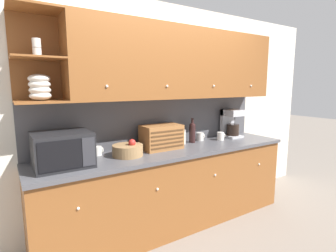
% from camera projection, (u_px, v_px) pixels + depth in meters
% --- Properties ---
extents(ground_plane, '(24.00, 24.00, 0.00)m').
position_uv_depth(ground_plane, '(159.00, 214.00, 3.39)').
color(ground_plane, slate).
extents(wall_back, '(5.44, 0.06, 2.60)m').
position_uv_depth(wall_back, '(157.00, 114.00, 3.21)').
color(wall_back, silver).
rests_on(wall_back, ground_plane).
extents(counter_unit, '(3.06, 0.64, 0.92)m').
position_uv_depth(counter_unit, '(172.00, 187.00, 3.06)').
color(counter_unit, brown).
rests_on(counter_unit, ground_plane).
extents(backsplash_panel, '(3.04, 0.01, 0.57)m').
position_uv_depth(backsplash_panel, '(159.00, 121.00, 3.19)').
color(backsplash_panel, '#4C4C51').
rests_on(backsplash_panel, counter_unit).
extents(upper_cabinets, '(3.04, 0.39, 0.80)m').
position_uv_depth(upper_cabinets, '(179.00, 64.00, 3.03)').
color(upper_cabinets, brown).
rests_on(upper_cabinets, backsplash_panel).
extents(microwave, '(0.49, 0.42, 0.31)m').
position_uv_depth(microwave, '(62.00, 150.00, 2.34)').
color(microwave, black).
rests_on(microwave, counter_unit).
extents(mug_blue_second, '(0.10, 0.09, 0.09)m').
position_uv_depth(mug_blue_second, '(98.00, 151.00, 2.73)').
color(mug_blue_second, silver).
rests_on(mug_blue_second, counter_unit).
extents(fruit_basket, '(0.32, 0.32, 0.18)m').
position_uv_depth(fruit_basket, '(128.00, 150.00, 2.70)').
color(fruit_basket, '#937047').
rests_on(fruit_basket, counter_unit).
extents(bread_box, '(0.45, 0.28, 0.28)m').
position_uv_depth(bread_box, '(161.00, 137.00, 2.99)').
color(bread_box, '#996033').
rests_on(bread_box, counter_unit).
extents(storage_canister, '(0.11, 0.11, 0.18)m').
position_uv_depth(storage_canister, '(181.00, 137.00, 3.24)').
color(storage_canister, silver).
rests_on(storage_canister, counter_unit).
extents(wine_bottle, '(0.08, 0.08, 0.31)m').
position_uv_depth(wine_bottle, '(192.00, 132.00, 3.33)').
color(wine_bottle, black).
rests_on(wine_bottle, counter_unit).
extents(mug_patterned_third, '(0.11, 0.09, 0.10)m').
position_uv_depth(mug_patterned_third, '(200.00, 136.00, 3.46)').
color(mug_patterned_third, silver).
rests_on(mug_patterned_third, counter_unit).
extents(mug, '(0.10, 0.09, 0.11)m').
position_uv_depth(mug, '(221.00, 136.00, 3.49)').
color(mug, silver).
rests_on(mug, counter_unit).
extents(coffee_maker, '(0.22, 0.25, 0.39)m').
position_uv_depth(coffee_maker, '(231.00, 123.00, 3.68)').
color(coffee_maker, '#B7B7BC').
rests_on(coffee_maker, counter_unit).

